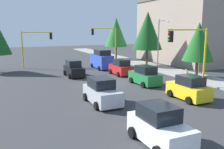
{
  "coord_description": "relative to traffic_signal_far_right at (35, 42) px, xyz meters",
  "views": [
    {
      "loc": [
        22.9,
        -9.93,
        5.59
      ],
      "look_at": [
        1.74,
        -0.32,
        1.2
      ],
      "focal_mm": 38.03,
      "sensor_mm": 36.0,
      "label": 1
    }
  ],
  "objects": [
    {
      "name": "lane_arrow_near",
      "position": [
        25.51,
        2.65,
        -3.81
      ],
      "size": [
        2.4,
        1.1,
        1.1
      ],
      "color": "silver",
      "rests_on": "ground"
    },
    {
      "name": "sidewalk_kerb",
      "position": [
        9.0,
        16.15,
        -3.74
      ],
      "size": [
        80.0,
        4.0,
        0.15
      ],
      "primitive_type": "cube",
      "color": "gray",
      "rests_on": "ground"
    },
    {
      "name": "ground_plane",
      "position": [
        14.0,
        5.65,
        -3.82
      ],
      "size": [
        120.0,
        120.0,
        0.0
      ],
      "primitive_type": "plane",
      "color": "#353538"
    },
    {
      "name": "car_red",
      "position": [
        10.56,
        8.91,
        -2.92
      ],
      "size": [
        3.72,
        2.05,
        1.98
      ],
      "color": "red",
      "rests_on": "ground"
    },
    {
      "name": "pedestrian_crossing",
      "position": [
        18.57,
        12.26,
        -2.91
      ],
      "size": [
        0.4,
        0.24,
        1.7
      ],
      "color": "#262638",
      "rests_on": "ground"
    },
    {
      "name": "tree_roadside_mid",
      "position": [
        6.0,
        15.65,
        1.63
      ],
      "size": [
        4.53,
        4.53,
        8.29
      ],
      "color": "brown",
      "rests_on": "ground"
    },
    {
      "name": "car_silver",
      "position": [
        20.53,
        2.3,
        -2.92
      ],
      "size": [
        4.02,
        2.11,
        1.98
      ],
      "color": "#B2B5BA",
      "rests_on": "ground"
    },
    {
      "name": "car_yellow",
      "position": [
        22.43,
        9.15,
        -2.92
      ],
      "size": [
        3.65,
        2.06,
        1.98
      ],
      "color": "yellow",
      "rests_on": "ground"
    },
    {
      "name": "traffic_signal_far_left",
      "position": [
        0.0,
        11.39,
        0.39
      ],
      "size": [
        0.36,
        4.59,
        5.97
      ],
      "color": "yellow",
      "rests_on": "ground"
    },
    {
      "name": "traffic_signal_near_left",
      "position": [
        20.0,
        11.36,
        0.24
      ],
      "size": [
        0.36,
        4.59,
        5.74
      ],
      "color": "yellow",
      "rests_on": "ground"
    },
    {
      "name": "street_lamp_curbside",
      "position": [
        10.39,
        14.85,
        0.53
      ],
      "size": [
        2.15,
        0.28,
        7.0
      ],
      "color": "slate",
      "rests_on": "ground"
    },
    {
      "name": "tree_roadside_near",
      "position": [
        16.0,
        16.15,
        0.41
      ],
      "size": [
        3.56,
        3.56,
        6.47
      ],
      "color": "brown",
      "rests_on": "ground"
    },
    {
      "name": "car_green",
      "position": [
        16.43,
        8.75,
        -2.92
      ],
      "size": [
        3.89,
        2.05,
        1.98
      ],
      "color": "#1E7238",
      "rests_on": "ground"
    },
    {
      "name": "delivery_van_blue",
      "position": [
        4.92,
        8.58,
        -2.54
      ],
      "size": [
        4.8,
        2.22,
        2.77
      ],
      "color": "blue",
      "rests_on": "ground"
    },
    {
      "name": "apartment_block",
      "position": [
        4.38,
        24.15,
        1.73
      ],
      "size": [
        17.1,
        9.3,
        11.08
      ],
      "color": "gray",
      "rests_on": "ground"
    },
    {
      "name": "tree_roadside_far",
      "position": [
        -4.0,
        15.15,
        1.32
      ],
      "size": [
        4.28,
        4.28,
        7.83
      ],
      "color": "brown",
      "rests_on": "ground"
    },
    {
      "name": "traffic_signal_far_right",
      "position": [
        0.0,
        0.0,
        0.0
      ],
      "size": [
        0.36,
        4.59,
        5.37
      ],
      "color": "yellow",
      "rests_on": "ground"
    },
    {
      "name": "car_black",
      "position": [
        9.09,
        3.25,
        -2.92
      ],
      "size": [
        3.91,
        1.99,
        1.98
      ],
      "color": "black",
      "rests_on": "ground"
    },
    {
      "name": "car_white",
      "position": [
        27.84,
        2.41,
        -2.92
      ],
      "size": [
        3.65,
        2.04,
        1.98
      ],
      "color": "white",
      "rests_on": "ground"
    }
  ]
}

